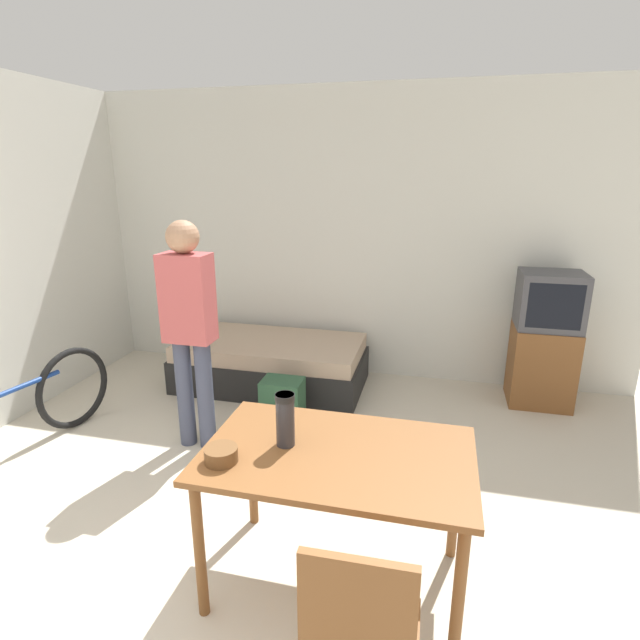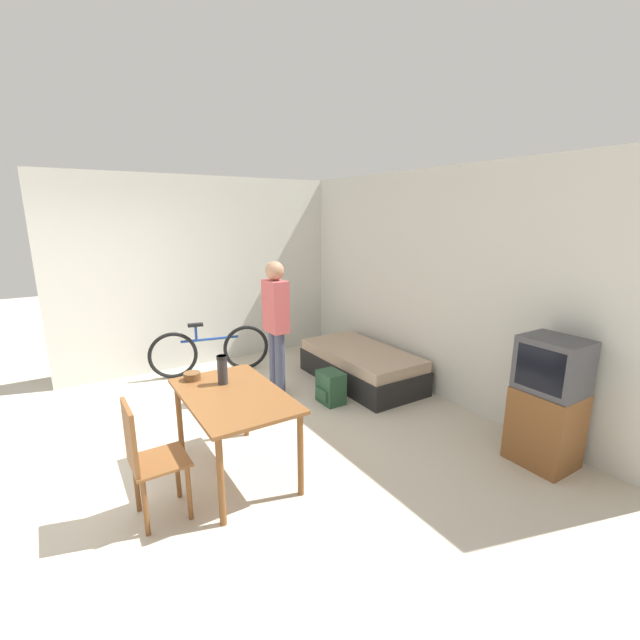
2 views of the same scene
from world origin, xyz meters
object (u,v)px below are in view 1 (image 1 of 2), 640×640
at_px(daybed, 271,363).
at_px(backpack, 282,403).
at_px(mate_bowl, 221,455).
at_px(tv, 545,340).
at_px(thermos_flask, 285,417).
at_px(bicycle, 13,414).
at_px(person_standing, 189,321).
at_px(dining_table, 337,469).

xyz_separation_m(daybed, backpack, (0.34, -0.71, -0.03)).
height_order(daybed, mate_bowl, mate_bowl).
bearing_deg(backpack, tv, 23.99).
bearing_deg(backpack, thermos_flask, -71.19).
bearing_deg(mate_bowl, bicycle, 158.27).
distance_m(tv, bicycle, 4.16).
bearing_deg(tv, thermos_flask, -123.23).
xyz_separation_m(tv, mate_bowl, (-1.79, -2.58, 0.19)).
xyz_separation_m(tv, person_standing, (-2.58, -1.35, 0.39)).
bearing_deg(bicycle, backpack, 27.75).
bearing_deg(dining_table, thermos_flask, 178.71).
distance_m(daybed, mate_bowl, 2.51).
distance_m(person_standing, thermos_flask, 1.45).
relative_size(daybed, bicycle, 1.06).
height_order(dining_table, bicycle, bicycle).
height_order(tv, thermos_flask, tv).
xyz_separation_m(bicycle, person_standing, (1.17, 0.45, 0.63)).
relative_size(person_standing, thermos_flask, 6.42).
height_order(daybed, bicycle, bicycle).
height_order(daybed, thermos_flask, thermos_flask).
bearing_deg(thermos_flask, tv, 56.77).
distance_m(person_standing, backpack, 1.03).
distance_m(dining_table, thermos_flask, 0.34).
bearing_deg(dining_table, backpack, 116.98).
bearing_deg(daybed, dining_table, -63.53).
distance_m(thermos_flask, mate_bowl, 0.33).
relative_size(thermos_flask, mate_bowl, 1.74).
distance_m(thermos_flask, backpack, 1.69).
xyz_separation_m(daybed, bicycle, (-1.35, -1.60, 0.11)).
bearing_deg(tv, bicycle, -154.29).
bearing_deg(backpack, daybed, 115.38).
distance_m(daybed, backpack, 0.79).
bearing_deg(thermos_flask, daybed, 111.02).
bearing_deg(bicycle, tv, 25.71).
bearing_deg(person_standing, bicycle, -158.88).
xyz_separation_m(tv, backpack, (-2.06, -0.92, -0.39)).
xyz_separation_m(dining_table, bicycle, (-2.44, 0.58, -0.31)).
height_order(mate_bowl, backpack, mate_bowl).
bearing_deg(dining_table, bicycle, 166.58).
height_order(tv, dining_table, tv).
xyz_separation_m(bicycle, backpack, (1.69, 0.89, -0.14)).
relative_size(daybed, mate_bowl, 11.61).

